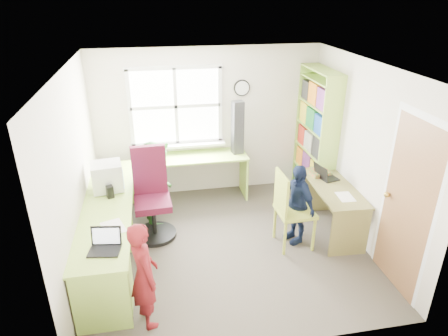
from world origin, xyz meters
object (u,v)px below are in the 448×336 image
object	(u,v)px
laptop_right	(325,175)
person_red	(144,275)
swivel_chair	(152,199)
potted_plant	(164,151)
bookshelf	(315,139)
person_green	(154,182)
crt_monitor	(107,177)
right_desk	(334,200)
wooden_chair	(290,207)
cd_tower	(238,128)
person_navy	(297,204)
l_desk	(125,240)
laptop_left	(105,244)

from	to	relation	value
laptop_right	person_red	world-z (taller)	person_red
swivel_chair	potted_plant	bearing A→B (deg)	73.00
bookshelf	person_green	size ratio (longest dim) A/B	1.69
crt_monitor	right_desk	bearing A→B (deg)	-15.32
right_desk	crt_monitor	size ratio (longest dim) A/B	2.81
swivel_chair	laptop_right	distance (m)	2.47
potted_plant	swivel_chair	bearing A→B (deg)	-103.90
crt_monitor	potted_plant	bearing A→B (deg)	41.61
wooden_chair	cd_tower	world-z (taller)	cd_tower
crt_monitor	person_navy	world-z (taller)	crt_monitor
bookshelf	wooden_chair	distance (m)	1.60
l_desk	laptop_right	xyz separation A→B (m)	(2.81, 0.71, 0.28)
cd_tower	bookshelf	bearing A→B (deg)	-20.78
l_desk	person_navy	world-z (taller)	person_navy
l_desk	person_green	world-z (taller)	person_green
right_desk	crt_monitor	bearing A→B (deg)	175.55
person_green	laptop_left	bearing A→B (deg)	152.68
cd_tower	potted_plant	distance (m)	1.21
laptop_left	cd_tower	xyz separation A→B (m)	(1.88, 2.29, 0.38)
crt_monitor	person_red	distance (m)	1.72
bookshelf	swivel_chair	bearing A→B (deg)	-165.39
l_desk	crt_monitor	size ratio (longest dim) A/B	6.84
right_desk	potted_plant	world-z (taller)	potted_plant
wooden_chair	crt_monitor	world-z (taller)	crt_monitor
swivel_chair	person_red	size ratio (longest dim) A/B	1.07
laptop_right	l_desk	bearing A→B (deg)	91.03
right_desk	potted_plant	bearing A→B (deg)	153.14
swivel_chair	cd_tower	size ratio (longest dim) A/B	1.49
wooden_chair	person_red	world-z (taller)	person_red
wooden_chair	potted_plant	xyz separation A→B (m)	(-1.54, 1.51, 0.31)
swivel_chair	person_green	bearing A→B (deg)	80.12
laptop_left	crt_monitor	bearing A→B (deg)	101.83
bookshelf	potted_plant	bearing A→B (deg)	175.02
bookshelf	person_navy	bearing A→B (deg)	-120.51
bookshelf	laptop_right	xyz separation A→B (m)	(-0.15, -0.76, -0.27)
crt_monitor	laptop_left	distance (m)	1.34
right_desk	swivel_chair	distance (m)	2.52
right_desk	laptop_left	size ratio (longest dim) A/B	3.48
wooden_chair	cd_tower	distance (m)	1.71
person_navy	wooden_chair	bearing A→B (deg)	-71.61
crt_monitor	person_navy	bearing A→B (deg)	-19.54
person_red	person_green	xyz separation A→B (m)	(0.15, 2.02, 0.03)
bookshelf	cd_tower	xyz separation A→B (m)	(-1.21, 0.26, 0.17)
person_green	wooden_chair	bearing A→B (deg)	-130.24
cd_tower	person_red	distance (m)	3.05
swivel_chair	crt_monitor	bearing A→B (deg)	178.81
right_desk	laptop_right	xyz separation A→B (m)	(-0.03, 0.33, 0.24)
l_desk	right_desk	xyz separation A→B (m)	(2.84, 0.38, 0.04)
right_desk	potted_plant	xyz separation A→B (m)	(-2.27, 1.30, 0.39)
person_green	laptop_right	bearing A→B (deg)	-110.97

